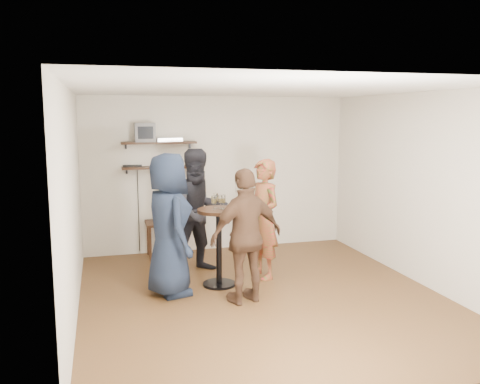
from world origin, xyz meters
name	(u,v)px	position (x,y,z in m)	size (l,w,h in m)	color
room	(263,196)	(0.00, 0.00, 1.30)	(4.58, 5.08, 2.68)	#432B15
shelf_upper	(159,143)	(-1.00, 2.38, 1.85)	(1.20, 0.25, 0.04)	black
shelf_lower	(160,167)	(-1.00, 2.38, 1.45)	(1.20, 0.25, 0.04)	black
crt_monitor	(145,132)	(-1.22, 2.38, 2.02)	(0.32, 0.30, 0.30)	#59595B
dvd_deck	(169,140)	(-0.83, 2.38, 1.90)	(0.40, 0.24, 0.06)	silver
radio	(164,163)	(-0.93, 2.38, 1.52)	(0.22, 0.10, 0.10)	black
power_strip	(132,166)	(-1.43, 2.42, 1.48)	(0.30, 0.05, 0.03)	black
side_table	(161,228)	(-1.02, 2.20, 0.49)	(0.49, 0.49, 0.59)	black
vase_lilies	(160,202)	(-1.02, 2.20, 0.91)	(0.20, 0.20, 1.02)	silver
drinks_table	(219,237)	(-0.43, 0.59, 0.68)	(0.58, 0.58, 1.05)	black
wine_glass_fl	(214,200)	(-0.51, 0.55, 1.19)	(0.06, 0.06, 0.19)	silver
wine_glass_fr	(223,200)	(-0.38, 0.55, 1.19)	(0.06, 0.06, 0.19)	silver
wine_glass_bl	(216,198)	(-0.46, 0.66, 1.19)	(0.07, 0.07, 0.20)	silver
wine_glass_br	(221,199)	(-0.40, 0.60, 1.18)	(0.06, 0.06, 0.19)	silver
person_plaid	(263,219)	(0.26, 0.77, 0.84)	(0.62, 0.40, 1.69)	red
person_dark	(199,211)	(-0.56, 1.29, 0.91)	(0.88, 0.69, 1.82)	black
person_navy	(169,225)	(-1.12, 0.43, 0.91)	(0.89, 0.58, 1.83)	black
person_brown	(246,236)	(-0.24, -0.09, 0.83)	(0.98, 0.41, 1.66)	#452C1D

